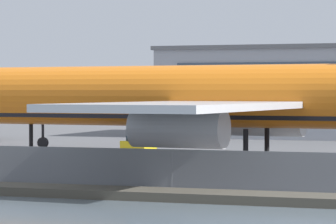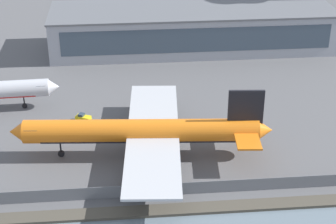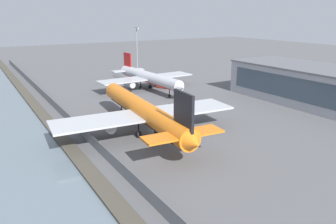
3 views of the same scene
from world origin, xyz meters
The scene contains 8 objects.
ground_plane centered at (0.00, 0.00, 0.00)m, with size 500.00×500.00×0.00m, color #565659.
shoreline_seawall centered at (0.00, -20.50, 0.25)m, with size 320.00×3.00×0.50m.
perimeter_fence centered at (0.00, -16.00, 1.22)m, with size 280.00×0.10×2.43m.
cargo_jet_orange centered at (-0.47, -2.68, 5.30)m, with size 49.81×43.13×13.88m.
passenger_jet_silver centered at (-40.46, 19.75, 4.64)m, with size 43.04×37.01×12.15m.
baggage_tug centered at (-13.05, 12.61, 0.81)m, with size 3.58×2.82×1.80m.
ops_van centered at (-40.30, 26.05, 1.28)m, with size 5.61×3.94×2.48m.
apron_light_mast_apron_west centered at (-51.61, 20.99, 12.46)m, with size 3.20×0.40×22.33m.
Camera 3 is at (64.84, -35.97, 27.03)m, focal length 35.00 mm.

